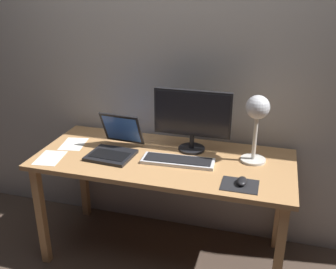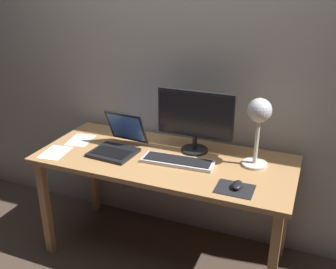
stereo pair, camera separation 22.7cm
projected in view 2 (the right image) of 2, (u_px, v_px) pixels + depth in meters
The scene contains 11 objects.
ground_plane at pixel (165, 253), 2.68m from camera, with size 4.80×4.80×0.00m, color #47382D.
back_wall at pixel (188, 56), 2.53m from camera, with size 4.80×0.06×2.60m, color #A8A099.
desk at pixel (165, 169), 2.43m from camera, with size 1.60×0.70×0.74m.
monitor at pixel (195, 118), 2.40m from camera, with size 0.49×0.17×0.40m.
keyboard_main at pixel (178, 161), 2.32m from camera, with size 0.45×0.16×0.03m.
laptop at pixel (120, 140), 2.48m from camera, with size 0.30×0.35×0.24m.
desk_lamp at pixel (259, 118), 2.19m from camera, with size 0.15×0.15×0.42m.
mousepad at pixel (235, 189), 2.04m from camera, with size 0.20×0.16×0.00m, color black.
mouse at pixel (237, 185), 2.04m from camera, with size 0.06×0.10×0.03m, color black.
paper_sheet_near_mouse at pixel (55, 153), 2.46m from camera, with size 0.15×0.21×0.00m, color white.
paper_sheet_by_keyboard at pixel (80, 140), 2.65m from camera, with size 0.15×0.21×0.00m, color white.
Camera 2 is at (0.84, -1.99, 1.79)m, focal length 41.04 mm.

